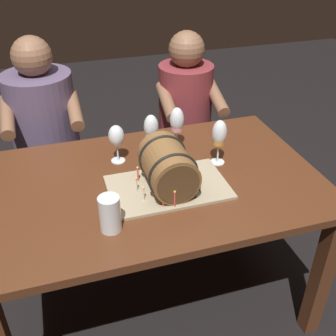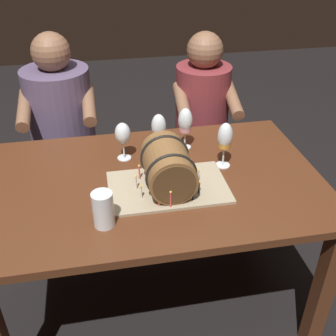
{
  "view_description": "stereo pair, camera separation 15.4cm",
  "coord_description": "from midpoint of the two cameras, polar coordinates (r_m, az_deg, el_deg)",
  "views": [
    {
      "loc": [
        -0.35,
        -1.38,
        1.72
      ],
      "look_at": [
        0.05,
        -0.07,
        0.84
      ],
      "focal_mm": 43.39,
      "sensor_mm": 36.0,
      "label": 1
    },
    {
      "loc": [
        -0.2,
        -1.42,
        1.72
      ],
      "look_at": [
        0.05,
        -0.07,
        0.84
      ],
      "focal_mm": 43.39,
      "sensor_mm": 36.0,
      "label": 2
    }
  ],
  "objects": [
    {
      "name": "ground_plane",
      "position": [
        2.23,
        0.41,
        -17.57
      ],
      "size": [
        8.0,
        8.0,
        0.0
      ],
      "primitive_type": "plane",
      "color": "black"
    },
    {
      "name": "dining_table",
      "position": [
        1.79,
        0.49,
        -4.45
      ],
      "size": [
        1.44,
        0.9,
        0.74
      ],
      "color": "#562D19",
      "rests_on": "ground"
    },
    {
      "name": "barrel_cake",
      "position": [
        1.63,
        2.71,
        -0.31
      ],
      "size": [
        0.49,
        0.31,
        0.21
      ],
      "color": "tan",
      "rests_on": "dining_table"
    },
    {
      "name": "wine_glass_white",
      "position": [
        1.88,
        1.04,
        5.61
      ],
      "size": [
        0.07,
        0.07,
        0.19
      ],
      "color": "white",
      "rests_on": "dining_table"
    },
    {
      "name": "wine_glass_amber",
      "position": [
        1.78,
        10.48,
        4.12
      ],
      "size": [
        0.07,
        0.07,
        0.21
      ],
      "color": "white",
      "rests_on": "dining_table"
    },
    {
      "name": "wine_glass_empty",
      "position": [
        1.82,
        -3.97,
        4.69
      ],
      "size": [
        0.07,
        0.07,
        0.18
      ],
      "color": "white",
      "rests_on": "dining_table"
    },
    {
      "name": "wine_glass_rose",
      "position": [
        1.91,
        4.77,
        6.38
      ],
      "size": [
        0.07,
        0.07,
        0.21
      ],
      "color": "white",
      "rests_on": "dining_table"
    },
    {
      "name": "beer_pint",
      "position": [
        1.47,
        -6.11,
        -6.1
      ],
      "size": [
        0.08,
        0.08,
        0.14
      ],
      "color": "white",
      "rests_on": "dining_table"
    },
    {
      "name": "person_seated_left",
      "position": [
        2.45,
        -12.6,
        3.85
      ],
      "size": [
        0.4,
        0.47,
        1.19
      ],
      "color": "#372D40",
      "rests_on": "ground"
    },
    {
      "name": "person_seated_right",
      "position": [
        2.56,
        6.38,
        4.75
      ],
      "size": [
        0.38,
        0.47,
        1.15
      ],
      "color": "#4C1B1E",
      "rests_on": "ground"
    }
  ]
}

